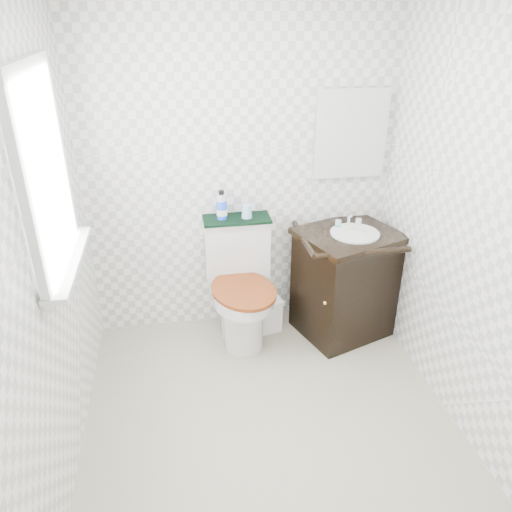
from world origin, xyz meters
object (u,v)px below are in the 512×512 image
object	(u,v)px
toilet	(240,291)
trash_bin	(269,314)
vanity	(345,280)
cup	(247,211)
mouthwash_bottle	(222,206)

from	to	relation	value
toilet	trash_bin	xyz separation A→B (m)	(0.22, 0.02, -0.25)
vanity	trash_bin	distance (m)	0.63
toilet	vanity	world-z (taller)	vanity
trash_bin	cup	size ratio (longest dim) A/B	2.88
cup	vanity	bearing A→B (deg)	-14.35
trash_bin	cup	world-z (taller)	cup
vanity	cup	xyz separation A→B (m)	(-0.71, 0.18, 0.53)
toilet	cup	distance (m)	0.59
cup	toilet	bearing A→B (deg)	-120.74
trash_bin	mouthwash_bottle	distance (m)	0.93
vanity	mouthwash_bottle	distance (m)	1.07
cup	trash_bin	bearing A→B (deg)	-32.47
toilet	cup	size ratio (longest dim) A/B	9.56
toilet	trash_bin	world-z (taller)	toilet
trash_bin	cup	xyz separation A→B (m)	(-0.15, 0.10, 0.82)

